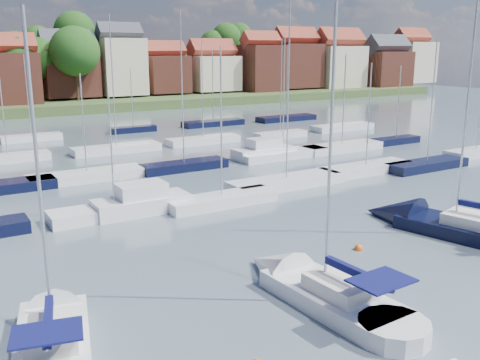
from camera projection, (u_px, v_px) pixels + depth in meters
ground at (121, 159)px, 58.44m from camera, size 260.00×260.00×0.00m
sailboat_left at (54, 332)px, 21.96m from camera, size 5.15×10.84×14.29m
sailboat_centre at (312, 288)px, 25.97m from camera, size 3.61×11.59×15.56m
sailboat_navy at (438, 225)px, 35.35m from camera, size 6.43×13.19×17.61m
buoy_e at (358, 250)px, 31.92m from camera, size 0.51×0.51×0.51m
marina_field at (154, 161)px, 55.27m from camera, size 79.62×41.41×15.93m
far_shore_town at (6, 78)px, 135.36m from camera, size 212.46×90.00×22.27m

